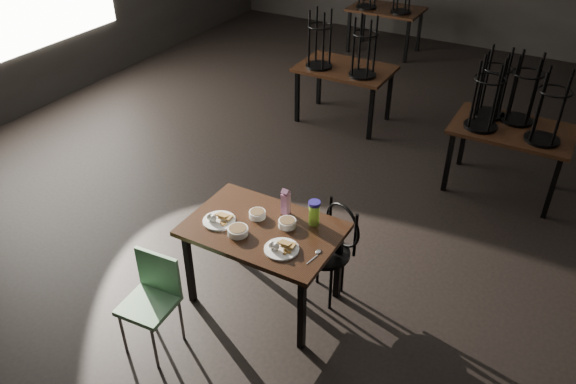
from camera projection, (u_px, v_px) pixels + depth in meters
The scene contains 14 objects.
main_table at pixel (263, 235), 4.41m from camera, with size 1.20×0.80×0.75m.
plate_left at pixel (219, 219), 4.42m from camera, with size 0.26×0.26×0.08m.
plate_right at pixel (281, 248), 4.13m from camera, with size 0.26×0.26×0.08m.
bowl_near at pixel (257, 214), 4.47m from camera, with size 0.13×0.13×0.05m.
bowl_far at pixel (287, 223), 4.37m from camera, with size 0.14×0.14×0.06m.
bowl_big at pixel (238, 231), 4.29m from camera, with size 0.16×0.16×0.05m.
juice_carton at pixel (286, 202), 4.47m from camera, with size 0.06×0.06×0.23m.
water_bottle at pixel (314, 213), 4.35m from camera, with size 0.10×0.10×0.21m.
spoon at pixel (317, 253), 4.11m from camera, with size 0.05×0.20×0.01m.
bentwood_chair at pixel (332, 245), 4.57m from camera, with size 0.46×0.46×0.87m.
school_chair at pixel (153, 294), 4.14m from camera, with size 0.39×0.39×0.79m.
bg_table_left at pixel (344, 68), 7.15m from camera, with size 1.20×0.80×1.48m.
bg_table_right at pixel (511, 123), 5.76m from camera, with size 1.20×0.80×1.48m.
bg_table_far at pixel (386, 8), 9.39m from camera, with size 1.20×0.80×1.48m.
Camera 1 is at (1.60, -4.19, 3.41)m, focal length 35.00 mm.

